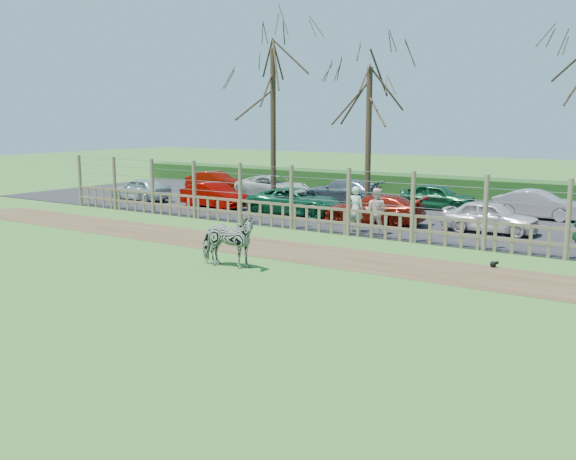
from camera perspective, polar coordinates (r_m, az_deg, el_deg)
The scene contains 21 objects.
ground at distance 17.26m, azimuth -7.41°, elevation -4.47°, with size 120.00×120.00×0.00m, color #5B9A3A.
dirt_strip at distance 20.76m, azimuth 0.76°, elevation -1.93°, with size 34.00×2.80×0.01m, color brown.
asphalt at distance 29.54m, azimuth 11.36°, elevation 1.43°, with size 44.00×13.00×0.04m, color #232326.
hedge at distance 36.00m, azimuth 15.66°, elevation 3.59°, with size 46.00×2.00×1.10m, color #1E4716.
fence at distance 23.60m, azimuth 5.39°, elevation 1.42°, with size 30.16×0.16×2.50m.
tree_left at distance 30.63m, azimuth -1.34°, elevation 12.41°, with size 4.80×4.80×7.88m.
tree_mid at distance 29.16m, azimuth 7.22°, elevation 10.99°, with size 4.80×4.80×6.83m.
zebra at distance 18.51m, azimuth -5.43°, elevation -0.96°, with size 0.85×1.86×1.57m, color gray.
visitor_a at distance 24.24m, azimuth 6.04°, elevation 1.87°, with size 0.63×0.41×1.72m, color silver.
visitor_b at distance 23.77m, azimuth 7.81°, elevation 1.67°, with size 0.84×0.65×1.72m, color beige.
crow at distance 19.49m, azimuth 17.81°, elevation -2.90°, with size 0.25×0.19×0.21m.
car_0 at distance 34.25m, azimuth -12.99°, elevation 3.55°, with size 1.42×3.52×1.20m, color #AFBEBE.
car_1 at distance 30.87m, azimuth -6.62°, elevation 3.07°, with size 1.27×3.64×1.20m, color #980501.
car_2 at distance 28.38m, azimuth 0.68°, elevation 2.55°, with size 1.99×4.32×1.20m, color #125634.
car_3 at distance 26.21m, azimuth 7.64°, elevation 1.85°, with size 1.68×4.13×1.20m, color maroon.
car_4 at distance 25.11m, azimuth 17.55°, elevation 1.13°, with size 1.42×3.52×1.20m, color silver.
car_7 at distance 37.50m, azimuth -6.47°, elevation 4.26°, with size 1.27×3.64×1.20m, color #850C02.
car_8 at distance 34.69m, azimuth -1.30°, elevation 3.87°, with size 1.99×4.32×1.20m, color silver.
car_9 at distance 32.76m, azimuth 4.80°, elevation 3.49°, with size 1.68×4.13×1.20m, color slate.
car_10 at distance 31.08m, azimuth 13.16°, elevation 2.92°, with size 1.42×3.52×1.20m, color #14502C.
car_11 at distance 29.43m, azimuth 21.32°, elevation 2.13°, with size 1.27×3.64×1.20m, color #BBB0B8.
Camera 1 is at (11.04, -12.57, 4.24)m, focal length 40.00 mm.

